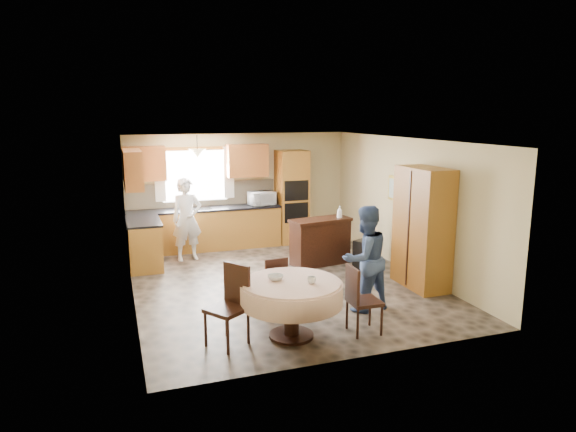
# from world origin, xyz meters

# --- Properties ---
(floor) EXTENTS (5.00, 6.00, 0.01)m
(floor) POSITION_xyz_m (0.00, 0.00, 0.00)
(floor) COLOR brown
(floor) RESTS_ON ground
(ceiling) EXTENTS (5.00, 6.00, 0.01)m
(ceiling) POSITION_xyz_m (0.00, 0.00, 2.50)
(ceiling) COLOR white
(ceiling) RESTS_ON wall_back
(wall_back) EXTENTS (5.00, 0.02, 2.50)m
(wall_back) POSITION_xyz_m (0.00, 3.00, 1.25)
(wall_back) COLOR tan
(wall_back) RESTS_ON floor
(wall_front) EXTENTS (5.00, 0.02, 2.50)m
(wall_front) POSITION_xyz_m (0.00, -3.00, 1.25)
(wall_front) COLOR tan
(wall_front) RESTS_ON floor
(wall_left) EXTENTS (0.02, 6.00, 2.50)m
(wall_left) POSITION_xyz_m (-2.50, 0.00, 1.25)
(wall_left) COLOR tan
(wall_left) RESTS_ON floor
(wall_right) EXTENTS (0.02, 6.00, 2.50)m
(wall_right) POSITION_xyz_m (2.50, 0.00, 1.25)
(wall_right) COLOR tan
(wall_right) RESTS_ON floor
(window) EXTENTS (1.40, 0.03, 1.10)m
(window) POSITION_xyz_m (-1.00, 2.98, 1.60)
(window) COLOR white
(window) RESTS_ON wall_back
(curtain_left) EXTENTS (0.22, 0.02, 1.15)m
(curtain_left) POSITION_xyz_m (-1.75, 2.93, 1.65)
(curtain_left) COLOR white
(curtain_left) RESTS_ON wall_back
(curtain_right) EXTENTS (0.22, 0.02, 1.15)m
(curtain_right) POSITION_xyz_m (-0.25, 2.93, 1.65)
(curtain_right) COLOR white
(curtain_right) RESTS_ON wall_back
(base_cab_back) EXTENTS (3.30, 0.60, 0.88)m
(base_cab_back) POSITION_xyz_m (-0.85, 2.70, 0.44)
(base_cab_back) COLOR #B57F30
(base_cab_back) RESTS_ON floor
(counter_back) EXTENTS (3.30, 0.64, 0.04)m
(counter_back) POSITION_xyz_m (-0.85, 2.70, 0.90)
(counter_back) COLOR black
(counter_back) RESTS_ON base_cab_back
(base_cab_left) EXTENTS (0.60, 1.20, 0.88)m
(base_cab_left) POSITION_xyz_m (-2.20, 1.80, 0.44)
(base_cab_left) COLOR #B57F30
(base_cab_left) RESTS_ON floor
(counter_left) EXTENTS (0.64, 1.20, 0.04)m
(counter_left) POSITION_xyz_m (-2.20, 1.80, 0.90)
(counter_left) COLOR black
(counter_left) RESTS_ON base_cab_left
(backsplash) EXTENTS (3.30, 0.02, 0.55)m
(backsplash) POSITION_xyz_m (-0.85, 2.99, 1.18)
(backsplash) COLOR tan
(backsplash) RESTS_ON wall_back
(wall_cab_left) EXTENTS (0.85, 0.33, 0.72)m
(wall_cab_left) POSITION_xyz_m (-2.05, 2.83, 1.91)
(wall_cab_left) COLOR #C86632
(wall_cab_left) RESTS_ON wall_back
(wall_cab_right) EXTENTS (0.90, 0.33, 0.72)m
(wall_cab_right) POSITION_xyz_m (0.15, 2.83, 1.91)
(wall_cab_right) COLOR #C86632
(wall_cab_right) RESTS_ON wall_back
(wall_cab_side) EXTENTS (0.33, 1.20, 0.72)m
(wall_cab_side) POSITION_xyz_m (-2.33, 1.80, 1.91)
(wall_cab_side) COLOR #C86632
(wall_cab_side) RESTS_ON wall_left
(oven_tower) EXTENTS (0.66, 0.62, 2.12)m
(oven_tower) POSITION_xyz_m (1.15, 2.69, 1.06)
(oven_tower) COLOR #B57F30
(oven_tower) RESTS_ON floor
(oven_upper) EXTENTS (0.56, 0.01, 0.45)m
(oven_upper) POSITION_xyz_m (1.15, 2.38, 1.25)
(oven_upper) COLOR black
(oven_upper) RESTS_ON oven_tower
(oven_lower) EXTENTS (0.56, 0.01, 0.45)m
(oven_lower) POSITION_xyz_m (1.15, 2.38, 0.75)
(oven_lower) COLOR black
(oven_lower) RESTS_ON oven_tower
(pendant) EXTENTS (0.36, 0.36, 0.18)m
(pendant) POSITION_xyz_m (-1.00, 2.50, 2.12)
(pendant) COLOR beige
(pendant) RESTS_ON ceiling
(sideboard) EXTENTS (1.27, 0.69, 0.86)m
(sideboard) POSITION_xyz_m (1.09, 0.84, 0.43)
(sideboard) COLOR black
(sideboard) RESTS_ON floor
(space_heater) EXTENTS (0.49, 0.43, 0.56)m
(space_heater) POSITION_xyz_m (1.79, 0.28, 0.28)
(space_heater) COLOR black
(space_heater) RESTS_ON floor
(cupboard) EXTENTS (0.54, 1.08, 2.06)m
(cupboard) POSITION_xyz_m (2.22, -0.95, 1.03)
(cupboard) COLOR #B57F30
(cupboard) RESTS_ON floor
(dining_table) EXTENTS (1.36, 1.36, 0.78)m
(dining_table) POSITION_xyz_m (-0.57, -2.16, 0.60)
(dining_table) COLOR black
(dining_table) RESTS_ON floor
(chair_left) EXTENTS (0.63, 0.63, 1.04)m
(chair_left) POSITION_xyz_m (-1.36, -2.08, 0.58)
(chair_left) COLOR black
(chair_left) RESTS_ON floor
(chair_back) EXTENTS (0.40, 0.40, 0.87)m
(chair_back) POSITION_xyz_m (-0.53, -1.28, 0.48)
(chair_back) COLOR black
(chair_back) RESTS_ON floor
(chair_right) EXTENTS (0.42, 0.42, 0.95)m
(chair_right) POSITION_xyz_m (0.34, -2.34, 0.52)
(chair_right) COLOR black
(chair_right) RESTS_ON floor
(framed_picture) EXTENTS (0.06, 0.57, 0.47)m
(framed_picture) POSITION_xyz_m (2.47, 0.34, 1.51)
(framed_picture) COLOR gold
(framed_picture) RESTS_ON wall_right
(microwave) EXTENTS (0.61, 0.47, 0.30)m
(microwave) POSITION_xyz_m (0.42, 2.65, 1.07)
(microwave) COLOR silver
(microwave) RESTS_ON counter_back
(person_sink) EXTENTS (0.66, 0.48, 1.68)m
(person_sink) POSITION_xyz_m (-1.34, 2.01, 0.84)
(person_sink) COLOR silver
(person_sink) RESTS_ON floor
(person_dining) EXTENTS (0.90, 0.76, 1.61)m
(person_dining) POSITION_xyz_m (0.80, -1.60, 0.81)
(person_dining) COLOR #384C7A
(person_dining) RESTS_ON floor
(bowl_sideboard) EXTENTS (0.24, 0.24, 0.05)m
(bowl_sideboard) POSITION_xyz_m (0.71, 0.84, 0.88)
(bowl_sideboard) COLOR #B2B2B2
(bowl_sideboard) RESTS_ON sideboard
(bottle_sideboard) EXTENTS (0.13, 0.13, 0.29)m
(bottle_sideboard) POSITION_xyz_m (1.50, 0.84, 1.00)
(bottle_sideboard) COLOR silver
(bottle_sideboard) RESTS_ON sideboard
(cup_table) EXTENTS (0.13, 0.13, 0.09)m
(cup_table) POSITION_xyz_m (-0.34, -2.32, 0.82)
(cup_table) COLOR #B2B2B2
(cup_table) RESTS_ON dining_table
(bowl_table) EXTENTS (0.26, 0.26, 0.07)m
(bowl_table) POSITION_xyz_m (-0.74, -2.03, 0.81)
(bowl_table) COLOR #B2B2B2
(bowl_table) RESTS_ON dining_table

